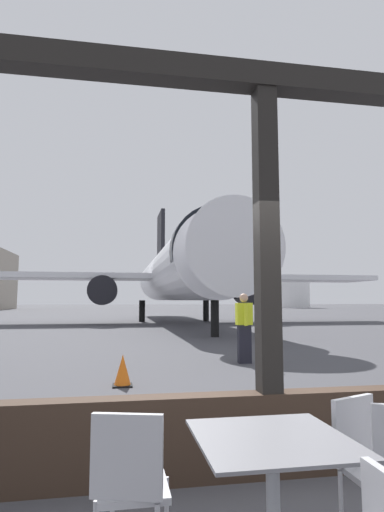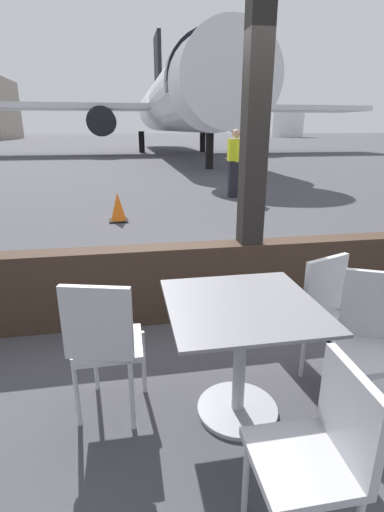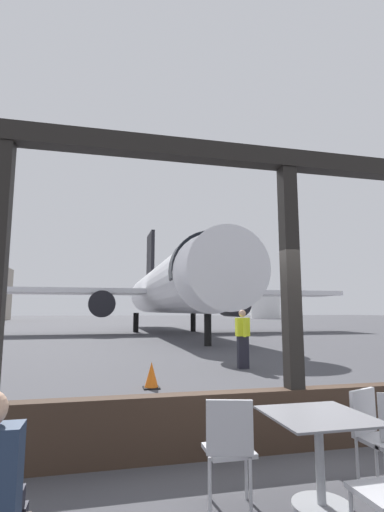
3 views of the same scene
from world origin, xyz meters
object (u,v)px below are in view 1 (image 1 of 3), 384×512
object	(u,v)px
cafe_chair_aisle_right	(130,479)
airplane	(179,273)
traffic_cone	(123,371)
fuel_storage_tank	(293,293)
cafe_chair_window_left	(367,456)
ground_crew_worker	(244,327)
dining_table	(273,489)

from	to	relation	value
cafe_chair_aisle_right	airplane	distance (m)	26.73
airplane	traffic_cone	size ratio (longest dim) A/B	52.20
cafe_chair_aisle_right	fuel_storage_tank	world-z (taller)	fuel_storage_tank
cafe_chair_window_left	cafe_chair_aisle_right	xyz separation A→B (m)	(-1.57, -0.16, 0.03)
airplane	fuel_storage_tank	size ratio (longest dim) A/B	4.36
cafe_chair_window_left	ground_crew_worker	world-z (taller)	ground_crew_worker
dining_table	fuel_storage_tank	xyz separation A→B (m)	(34.96, 79.77, 2.48)
traffic_cone	cafe_chair_aisle_right	bearing A→B (deg)	-90.10
dining_table	traffic_cone	distance (m)	5.58
cafe_chair_aisle_right	ground_crew_worker	world-z (taller)	ground_crew_worker
dining_table	fuel_storage_tank	size ratio (longest dim) A/B	0.13
cafe_chair_aisle_right	traffic_cone	size ratio (longest dim) A/B	1.65
cafe_chair_window_left	ground_crew_worker	size ratio (longest dim) A/B	0.52
cafe_chair_aisle_right	airplane	size ratio (longest dim) A/B	0.03
dining_table	airplane	world-z (taller)	airplane
cafe_chair_aisle_right	traffic_cone	xyz separation A→B (m)	(0.01, 5.43, -0.29)
cafe_chair_window_left	traffic_cone	distance (m)	5.50
dining_table	cafe_chair_window_left	size ratio (longest dim) A/B	0.98
cafe_chair_aisle_right	airplane	world-z (taller)	airplane
cafe_chair_aisle_right	traffic_cone	bearing A→B (deg)	89.90
dining_table	ground_crew_worker	bearing A→B (deg)	74.05
cafe_chair_aisle_right	fuel_storage_tank	xyz separation A→B (m)	(35.77, 79.67, 2.40)
traffic_cone	fuel_storage_tank	distance (m)	82.45
airplane	traffic_cone	xyz separation A→B (m)	(-4.00, -20.84, -3.23)
ground_crew_worker	fuel_storage_tank	xyz separation A→B (m)	(32.72, 71.95, 2.06)
cafe_chair_aisle_right	cafe_chair_window_left	bearing A→B (deg)	5.80
dining_table	cafe_chair_window_left	distance (m)	0.80
dining_table	traffic_cone	world-z (taller)	dining_table
ground_crew_worker	fuel_storage_tank	world-z (taller)	fuel_storage_tank
ground_crew_worker	traffic_cone	world-z (taller)	ground_crew_worker
airplane	cafe_chair_window_left	bearing A→B (deg)	-95.34
airplane	ground_crew_worker	world-z (taller)	airplane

